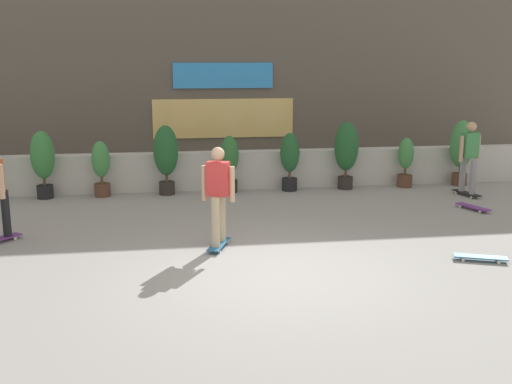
{
  "coord_description": "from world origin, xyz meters",
  "views": [
    {
      "loc": [
        -1.44,
        -8.35,
        3.12
      ],
      "look_at": [
        0.0,
        1.5,
        0.9
      ],
      "focal_mm": 42.78,
      "sensor_mm": 36.0,
      "label": 1
    }
  ],
  "objects_px": {
    "potted_plant_4": "(229,161)",
    "skater_far_left": "(218,193)",
    "skater_foreground": "(469,155)",
    "skateboard_aside": "(480,257)",
    "potted_plant_2": "(101,166)",
    "potted_plant_5": "(290,158)",
    "potted_plant_1": "(43,159)",
    "potted_plant_8": "(462,147)",
    "skateboard_near_camera": "(473,207)",
    "potted_plant_7": "(406,161)",
    "potted_plant_3": "(166,154)",
    "potted_plant_6": "(346,150)"
  },
  "relations": [
    {
      "from": "potted_plant_4",
      "to": "skater_far_left",
      "type": "distance_m",
      "value": 4.25
    },
    {
      "from": "skater_foreground",
      "to": "skateboard_aside",
      "type": "relative_size",
      "value": 2.07
    },
    {
      "from": "potted_plant_2",
      "to": "skater_foreground",
      "type": "distance_m",
      "value": 8.33
    },
    {
      "from": "potted_plant_4",
      "to": "potted_plant_5",
      "type": "height_order",
      "value": "potted_plant_5"
    },
    {
      "from": "potted_plant_5",
      "to": "skater_foreground",
      "type": "height_order",
      "value": "skater_foreground"
    },
    {
      "from": "potted_plant_5",
      "to": "skateboard_aside",
      "type": "distance_m",
      "value": 5.84
    },
    {
      "from": "potted_plant_1",
      "to": "skater_foreground",
      "type": "bearing_deg",
      "value": -6.83
    },
    {
      "from": "potted_plant_5",
      "to": "potted_plant_8",
      "type": "relative_size",
      "value": 0.86
    },
    {
      "from": "potted_plant_5",
      "to": "skateboard_near_camera",
      "type": "height_order",
      "value": "potted_plant_5"
    },
    {
      "from": "potted_plant_2",
      "to": "potted_plant_8",
      "type": "height_order",
      "value": "potted_plant_8"
    },
    {
      "from": "potted_plant_2",
      "to": "skateboard_aside",
      "type": "xyz_separation_m",
      "value": [
        6.28,
        -5.46,
        -0.64
      ]
    },
    {
      "from": "potted_plant_7",
      "to": "skater_foreground",
      "type": "distance_m",
      "value": 1.57
    },
    {
      "from": "skater_foreground",
      "to": "skateboard_near_camera",
      "type": "distance_m",
      "value": 1.61
    },
    {
      "from": "potted_plant_1",
      "to": "potted_plant_4",
      "type": "xyz_separation_m",
      "value": [
        4.17,
        0.0,
        -0.14
      ]
    },
    {
      "from": "potted_plant_1",
      "to": "potted_plant_7",
      "type": "height_order",
      "value": "potted_plant_1"
    },
    {
      "from": "potted_plant_2",
      "to": "skateboard_aside",
      "type": "distance_m",
      "value": 8.34
    },
    {
      "from": "potted_plant_2",
      "to": "skateboard_near_camera",
      "type": "relative_size",
      "value": 1.55
    },
    {
      "from": "potted_plant_4",
      "to": "skater_far_left",
      "type": "height_order",
      "value": "skater_far_left"
    },
    {
      "from": "potted_plant_3",
      "to": "potted_plant_7",
      "type": "bearing_deg",
      "value": 0.0
    },
    {
      "from": "potted_plant_3",
      "to": "skater_far_left",
      "type": "distance_m",
      "value": 4.29
    },
    {
      "from": "skater_foreground",
      "to": "skateboard_near_camera",
      "type": "bearing_deg",
      "value": -111.55
    },
    {
      "from": "potted_plant_4",
      "to": "potted_plant_8",
      "type": "bearing_deg",
      "value": 0.0
    },
    {
      "from": "potted_plant_3",
      "to": "skater_far_left",
      "type": "bearing_deg",
      "value": -78.71
    },
    {
      "from": "potted_plant_4",
      "to": "potted_plant_7",
      "type": "height_order",
      "value": "potted_plant_4"
    },
    {
      "from": "potted_plant_4",
      "to": "potted_plant_7",
      "type": "xyz_separation_m",
      "value": [
        4.3,
        0.0,
        -0.11
      ]
    },
    {
      "from": "potted_plant_4",
      "to": "potted_plant_8",
      "type": "height_order",
      "value": "potted_plant_8"
    },
    {
      "from": "potted_plant_1",
      "to": "skateboard_near_camera",
      "type": "height_order",
      "value": "potted_plant_1"
    },
    {
      "from": "potted_plant_1",
      "to": "potted_plant_6",
      "type": "height_order",
      "value": "potted_plant_6"
    },
    {
      "from": "potted_plant_8",
      "to": "potted_plant_2",
      "type": "bearing_deg",
      "value": 180.0
    },
    {
      "from": "potted_plant_4",
      "to": "potted_plant_2",
      "type": "bearing_deg",
      "value": 180.0
    },
    {
      "from": "skater_foreground",
      "to": "potted_plant_7",
      "type": "bearing_deg",
      "value": 132.37
    },
    {
      "from": "potted_plant_3",
      "to": "skateboard_near_camera",
      "type": "bearing_deg",
      "value": -20.85
    },
    {
      "from": "potted_plant_2",
      "to": "potted_plant_8",
      "type": "relative_size",
      "value": 0.79
    },
    {
      "from": "potted_plant_7",
      "to": "skateboard_aside",
      "type": "relative_size",
      "value": 1.48
    },
    {
      "from": "potted_plant_4",
      "to": "potted_plant_7",
      "type": "relative_size",
      "value": 1.1
    },
    {
      "from": "potted_plant_4",
      "to": "potted_plant_5",
      "type": "relative_size",
      "value": 0.97
    },
    {
      "from": "potted_plant_6",
      "to": "potted_plant_8",
      "type": "relative_size",
      "value": 1.01
    },
    {
      "from": "potted_plant_7",
      "to": "potted_plant_5",
      "type": "bearing_deg",
      "value": -180.0
    },
    {
      "from": "potted_plant_5",
      "to": "potted_plant_4",
      "type": "bearing_deg",
      "value": 180.0
    },
    {
      "from": "skater_far_left",
      "to": "potted_plant_3",
      "type": "bearing_deg",
      "value": 101.29
    },
    {
      "from": "potted_plant_3",
      "to": "potted_plant_8",
      "type": "xyz_separation_m",
      "value": [
        7.17,
        0.0,
        0.0
      ]
    },
    {
      "from": "skateboard_aside",
      "to": "potted_plant_8",
      "type": "bearing_deg",
      "value": 66.71
    },
    {
      "from": "potted_plant_4",
      "to": "skater_foreground",
      "type": "distance_m",
      "value": 5.46
    },
    {
      "from": "skater_foreground",
      "to": "potted_plant_1",
      "type": "bearing_deg",
      "value": 173.17
    },
    {
      "from": "skater_far_left",
      "to": "potted_plant_2",
      "type": "bearing_deg",
      "value": 118.63
    },
    {
      "from": "potted_plant_4",
      "to": "skateboard_aside",
      "type": "xyz_separation_m",
      "value": [
        3.36,
        -5.46,
        -0.69
      ]
    },
    {
      "from": "potted_plant_4",
      "to": "potted_plant_7",
      "type": "bearing_deg",
      "value": 0.0
    },
    {
      "from": "potted_plant_6",
      "to": "skater_far_left",
      "type": "bearing_deg",
      "value": -129.09
    },
    {
      "from": "skater_foreground",
      "to": "skateboard_aside",
      "type": "xyz_separation_m",
      "value": [
        -1.97,
        -4.32,
        -0.88
      ]
    },
    {
      "from": "potted_plant_2",
      "to": "potted_plant_5",
      "type": "relative_size",
      "value": 0.92
    }
  ]
}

